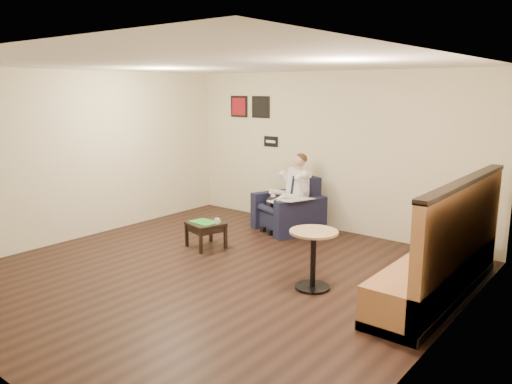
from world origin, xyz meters
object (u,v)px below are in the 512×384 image
Objects in this scene: coffee_mug at (217,221)px; cafe_table at (313,260)px; smartphone at (215,221)px; armchair at (288,204)px; banquette at (438,238)px; green_folder at (204,222)px; side_table at (206,235)px; seated_man at (282,195)px.

cafe_table is (2.04, -0.42, -0.08)m from coffee_mug.
cafe_table is (2.15, -0.49, -0.04)m from smartphone.
coffee_mug is at bearing -77.14° from armchair.
armchair is 0.35× the size of banquette.
coffee_mug is 3.36m from banquette.
coffee_mug is (0.22, 0.08, 0.04)m from green_folder.
green_folder reaches higher than side_table.
green_folder is 3.21× the size of smartphone.
seated_man is at bearing -90.00° from armchair.
seated_man reaches higher than green_folder.
smartphone is (0.08, 0.13, 0.21)m from side_table.
cafe_table is (1.79, -2.00, -0.10)m from armchair.
coffee_mug is 0.13m from smartphone.
coffee_mug reaches higher than smartphone.
cafe_table is at bearing -26.15° from armchair.
cafe_table reaches higher than side_table.
side_table is 0.21m from green_folder.
banquette reaches higher than coffee_mug.
armchair is 0.22m from seated_man.
armchair is 1.60m from coffee_mug.
side_table is at bearing -97.35° from smartphone.
side_table is (-0.40, -1.53, -0.45)m from seated_man.
seated_man is at bearing 74.43° from green_folder.
seated_man is at bearing 159.99° from banquette.
seated_man is 1.49m from coffee_mug.
armchair reaches higher than side_table.
smartphone is 0.05× the size of banquette.
coffee_mug is (-0.26, -1.58, -0.02)m from armchair.
green_folder is at bearing -161.03° from coffee_mug.
banquette is at bearing 2.09° from seated_man.
green_folder is 0.54× the size of cafe_table.
banquette is (3.52, 0.39, 0.52)m from side_table.
side_table is at bearing -161.03° from coffee_mug.
smartphone is (-0.11, 0.07, -0.04)m from coffee_mug.
banquette reaches higher than armchair.
smartphone is 3.46m from banquette.
cafe_table is at bearing -8.68° from green_folder.
seated_man is 2.60× the size of side_table.
coffee_mug is at bearing 18.97° from green_folder.
side_table is 0.18× the size of banquette.
smartphone is at bearing 148.18° from coffee_mug.
banquette is (3.08, -1.25, 0.25)m from armchair.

